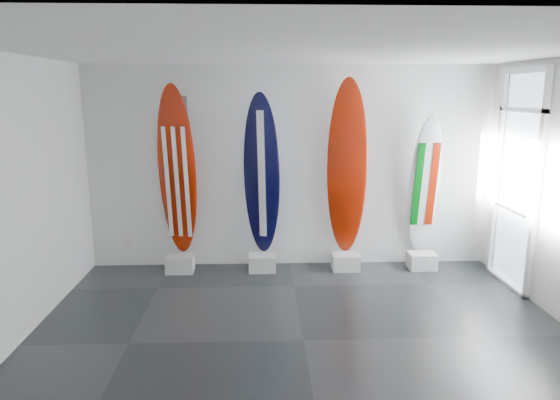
{
  "coord_description": "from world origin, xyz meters",
  "views": [
    {
      "loc": [
        -0.44,
        -4.96,
        2.61
      ],
      "look_at": [
        -0.2,
        1.4,
        1.24
      ],
      "focal_mm": 32.42,
      "sensor_mm": 36.0,
      "label": 1
    }
  ],
  "objects_px": {
    "surfboard_usa": "(177,172)",
    "surfboard_italy": "(424,185)",
    "surfboard_navy": "(262,175)",
    "surfboard_swiss": "(347,168)"
  },
  "relations": [
    {
      "from": "surfboard_usa",
      "to": "surfboard_swiss",
      "type": "height_order",
      "value": "surfboard_swiss"
    },
    {
      "from": "surfboard_italy",
      "to": "surfboard_swiss",
      "type": "bearing_deg",
      "value": 178.04
    },
    {
      "from": "surfboard_navy",
      "to": "surfboard_swiss",
      "type": "relative_size",
      "value": 0.92
    },
    {
      "from": "surfboard_swiss",
      "to": "surfboard_usa",
      "type": "bearing_deg",
      "value": -166.6
    },
    {
      "from": "surfboard_navy",
      "to": "surfboard_swiss",
      "type": "bearing_deg",
      "value": 14.85
    },
    {
      "from": "surfboard_usa",
      "to": "surfboard_navy",
      "type": "xyz_separation_m",
      "value": [
        1.21,
        0.0,
        -0.06
      ]
    },
    {
      "from": "surfboard_usa",
      "to": "surfboard_italy",
      "type": "height_order",
      "value": "surfboard_usa"
    },
    {
      "from": "surfboard_navy",
      "to": "surfboard_italy",
      "type": "height_order",
      "value": "surfboard_navy"
    },
    {
      "from": "surfboard_navy",
      "to": "surfboard_italy",
      "type": "distance_m",
      "value": 2.4
    },
    {
      "from": "surfboard_navy",
      "to": "surfboard_swiss",
      "type": "xyz_separation_m",
      "value": [
        1.24,
        0.0,
        0.1
      ]
    }
  ]
}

